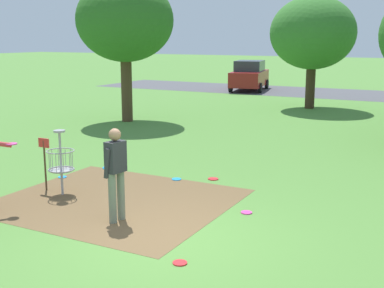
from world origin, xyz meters
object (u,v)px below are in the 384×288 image
player_foreground_watching (116,169)px  frisbee_scattered_b (62,177)px  frisbee_near_basket (246,212)px  parked_car_leftmost (249,76)px  tree_mid_center (313,33)px  frisbee_mid_grass (213,179)px  frisbee_far_left (108,167)px  frisbee_by_tee (177,179)px  tree_near_left (125,21)px  frisbee_scattered_a (180,263)px  disc_golf_basket (59,160)px

player_foreground_watching → frisbee_scattered_b: (-2.90, 1.78, -0.96)m
frisbee_near_basket → parked_car_leftmost: size_ratio=0.05×
tree_mid_center → parked_car_leftmost: 8.81m
frisbee_mid_grass → tree_mid_center: (-1.31, 13.17, 3.43)m
frisbee_scattered_b → tree_mid_center: tree_mid_center is taller
frisbee_far_left → parked_car_leftmost: 20.22m
player_foreground_watching → frisbee_far_left: player_foreground_watching is taller
frisbee_by_tee → tree_near_left: bearing=132.4°
frisbee_by_tee → frisbee_far_left: bearing=175.5°
frisbee_by_tee → tree_near_left: (-5.95, 6.52, 3.87)m
frisbee_scattered_a → parked_car_leftmost: size_ratio=0.05×
frisbee_scattered_a → tree_mid_center: 18.09m
player_foreground_watching → frisbee_scattered_a: bearing=-28.7°
player_foreground_watching → frisbee_scattered_a: size_ratio=7.85×
tree_near_left → disc_golf_basket: bearing=-63.4°
frisbee_by_tee → tree_near_left: tree_near_left is taller
tree_near_left → player_foreground_watching: bearing=-56.0°
frisbee_mid_grass → tree_mid_center: 13.68m
frisbee_scattered_a → tree_near_left: bearing=128.3°
frisbee_near_basket → frisbee_far_left: (-4.42, 1.56, 0.00)m
frisbee_mid_grass → tree_near_left: bearing=137.7°
frisbee_near_basket → parked_car_leftmost: bearing=111.6°
frisbee_near_basket → tree_near_left: bearing=136.3°
parked_car_leftmost → tree_near_left: bearing=-89.3°
disc_golf_basket → frisbee_mid_grass: 3.57m
disc_golf_basket → frisbee_far_left: 2.46m
frisbee_scattered_b → parked_car_leftmost: 21.40m
tree_near_left → tree_mid_center: size_ratio=1.07×
disc_golf_basket → parked_car_leftmost: parked_car_leftmost is taller
frisbee_far_left → frisbee_scattered_a: bearing=-43.0°
disc_golf_basket → tree_mid_center: bearing=86.1°
frisbee_near_basket → frisbee_mid_grass: (-1.58, 1.82, 0.00)m
parked_car_leftmost → frisbee_mid_grass: bearing=-70.6°
tree_mid_center → tree_near_left: bearing=-127.3°
player_foreground_watching → frisbee_far_left: size_ratio=6.68×
player_foreground_watching → parked_car_leftmost: bearing=105.9°
parked_car_leftmost → frisbee_far_left: bearing=-78.5°
disc_golf_basket → frisbee_scattered_a: size_ratio=6.38×
disc_golf_basket → frisbee_scattered_a: 4.37m
frisbee_mid_grass → frisbee_scattered_b: bearing=-154.6°
frisbee_mid_grass → frisbee_scattered_b: same height
disc_golf_basket → frisbee_scattered_b: size_ratio=6.78×
frisbee_mid_grass → frisbee_scattered_a: 4.62m
frisbee_scattered_b → tree_mid_center: bearing=82.5°
frisbee_scattered_b → tree_near_left: 9.23m
player_foreground_watching → frisbee_by_tee: (-0.41, 2.90, -0.96)m
player_foreground_watching → disc_golf_basket: bearing=159.3°
frisbee_mid_grass → frisbee_scattered_a: same height
disc_golf_basket → tree_near_left: bearing=116.6°
frisbee_by_tee → frisbee_mid_grass: size_ratio=0.91×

